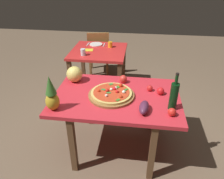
% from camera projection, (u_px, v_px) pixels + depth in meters
% --- Properties ---
extents(ground_plane, '(10.00, 10.00, 0.00)m').
position_uv_depth(ground_plane, '(116.00, 146.00, 2.62)').
color(ground_plane, brown).
extents(display_table, '(1.32, 0.89, 0.73)m').
position_uv_depth(display_table, '(116.00, 102.00, 2.30)').
color(display_table, brown).
rests_on(display_table, ground_plane).
extents(background_table, '(0.87, 0.87, 0.73)m').
position_uv_depth(background_table, '(99.00, 57.00, 3.50)').
color(background_table, brown).
rests_on(background_table, ground_plane).
extents(dining_chair, '(0.46, 0.46, 0.85)m').
position_uv_depth(dining_chair, '(99.00, 50.00, 4.15)').
color(dining_chair, olive).
rests_on(dining_chair, ground_plane).
extents(pizza_board, '(0.48, 0.48, 0.02)m').
position_uv_depth(pizza_board, '(111.00, 95.00, 2.24)').
color(pizza_board, olive).
rests_on(pizza_board, display_table).
extents(pizza, '(0.43, 0.43, 0.06)m').
position_uv_depth(pizza, '(112.00, 93.00, 2.22)').
color(pizza, '#D2B45D').
rests_on(pizza, pizza_board).
extents(wine_bottle, '(0.08, 0.08, 0.37)m').
position_uv_depth(wine_bottle, '(174.00, 96.00, 1.97)').
color(wine_bottle, black).
rests_on(wine_bottle, display_table).
extents(pineapple_left, '(0.13, 0.13, 0.35)m').
position_uv_depth(pineapple_left, '(52.00, 95.00, 1.96)').
color(pineapple_left, gold).
rests_on(pineapple_left, display_table).
extents(melon, '(0.18, 0.18, 0.18)m').
position_uv_depth(melon, '(74.00, 74.00, 2.48)').
color(melon, '#E3CE65').
rests_on(melon, display_table).
extents(bell_pepper, '(0.09, 0.09, 0.10)m').
position_uv_depth(bell_pepper, '(123.00, 79.00, 2.48)').
color(bell_pepper, red).
rests_on(bell_pepper, display_table).
extents(eggplant, '(0.11, 0.21, 0.09)m').
position_uv_depth(eggplant, '(144.00, 107.00, 1.98)').
color(eggplant, '#532540').
rests_on(eggplant, display_table).
extents(tomato_by_bottle, '(0.06, 0.06, 0.06)m').
position_uv_depth(tomato_by_bottle, '(150.00, 88.00, 2.32)').
color(tomato_by_bottle, red).
rests_on(tomato_by_bottle, display_table).
extents(tomato_at_corner, '(0.08, 0.08, 0.08)m').
position_uv_depth(tomato_at_corner, '(172.00, 112.00, 1.93)').
color(tomato_at_corner, red).
rests_on(tomato_at_corner, display_table).
extents(tomato_beside_pepper, '(0.08, 0.08, 0.08)m').
position_uv_depth(tomato_beside_pepper, '(160.00, 91.00, 2.25)').
color(tomato_beside_pepper, red).
rests_on(tomato_beside_pepper, display_table).
extents(drinking_glass_juice, '(0.07, 0.07, 0.09)m').
position_uv_depth(drinking_glass_juice, '(110.00, 45.00, 3.54)').
color(drinking_glass_juice, orange).
rests_on(drinking_glass_juice, background_table).
extents(drinking_glass_water, '(0.07, 0.07, 0.10)m').
position_uv_depth(drinking_glass_water, '(83.00, 52.00, 3.23)').
color(drinking_glass_water, silver).
rests_on(drinking_glass_water, background_table).
extents(dinner_plate, '(0.22, 0.22, 0.02)m').
position_uv_depth(dinner_plate, '(96.00, 44.00, 3.67)').
color(dinner_plate, white).
rests_on(dinner_plate, background_table).
extents(fork_utensil, '(0.02, 0.18, 0.01)m').
position_uv_depth(fork_utensil, '(88.00, 44.00, 3.69)').
color(fork_utensil, silver).
rests_on(fork_utensil, background_table).
extents(knife_utensil, '(0.02, 0.18, 0.01)m').
position_uv_depth(knife_utensil, '(104.00, 45.00, 3.66)').
color(knife_utensil, silver).
rests_on(knife_utensil, background_table).
extents(napkin_folded, '(0.15, 0.14, 0.01)m').
position_uv_depth(napkin_folded, '(89.00, 50.00, 3.44)').
color(napkin_folded, yellow).
rests_on(napkin_folded, background_table).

